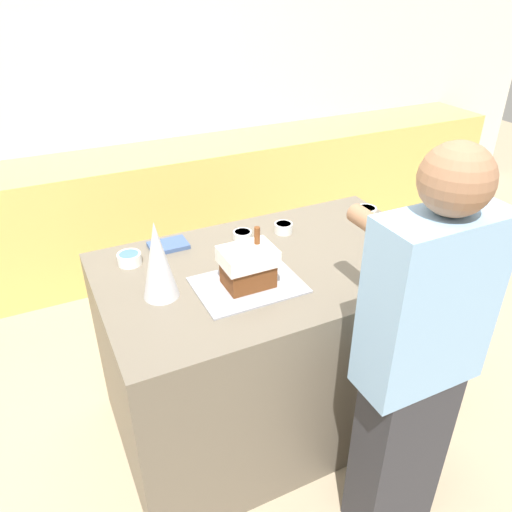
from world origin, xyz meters
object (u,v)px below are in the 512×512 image
(baking_tray, at_px, (248,285))
(candy_bowl_near_tray_left, at_px, (242,235))
(candy_bowl_behind_tray, at_px, (387,233))
(person, at_px, (416,365))
(cookbook, at_px, (168,245))
(decorative_tree, at_px, (158,260))
(candy_bowl_center_rear, at_px, (129,258))
(candy_bowl_near_tray_right, at_px, (283,227))
(candy_bowl_far_left, at_px, (366,210))
(gingerbread_house, at_px, (248,266))

(baking_tray, relative_size, candy_bowl_near_tray_left, 4.68)
(candy_bowl_behind_tray, bearing_deg, person, -120.94)
(cookbook, bearing_deg, decorative_tree, -110.99)
(candy_bowl_center_rear, relative_size, cookbook, 0.59)
(candy_bowl_near_tray_right, bearing_deg, candy_bowl_behind_tray, -31.20)
(candy_bowl_near_tray_right, bearing_deg, candy_bowl_far_left, -0.15)
(baking_tray, distance_m, candy_bowl_near_tray_left, 0.42)
(decorative_tree, xyz_separation_m, candy_bowl_near_tray_right, (0.71, 0.27, -0.14))
(decorative_tree, bearing_deg, candy_bowl_center_rear, 100.39)
(candy_bowl_center_rear, bearing_deg, decorative_tree, -79.61)
(candy_bowl_near_tray_left, bearing_deg, person, -78.05)
(candy_bowl_center_rear, bearing_deg, baking_tray, -44.37)
(candy_bowl_behind_tray, height_order, person, person)
(candy_bowl_center_rear, bearing_deg, candy_bowl_near_tray_left, -0.00)
(candy_bowl_far_left, height_order, candy_bowl_behind_tray, candy_bowl_behind_tray)
(gingerbread_house, relative_size, candy_bowl_near_tray_left, 2.60)
(decorative_tree, height_order, candy_bowl_far_left, decorative_tree)
(gingerbread_house, relative_size, candy_bowl_far_left, 2.23)
(candy_bowl_near_tray_left, bearing_deg, baking_tray, -111.29)
(baking_tray, xyz_separation_m, cookbook, (-0.20, 0.46, 0.01))
(cookbook, bearing_deg, gingerbread_house, -66.53)
(gingerbread_house, xyz_separation_m, candy_bowl_far_left, (0.87, 0.36, -0.08))
(candy_bowl_far_left, bearing_deg, candy_bowl_near_tray_right, 179.85)
(candy_bowl_near_tray_right, distance_m, cookbook, 0.57)
(baking_tray, bearing_deg, candy_bowl_near_tray_left, 68.71)
(baking_tray, xyz_separation_m, candy_bowl_behind_tray, (0.80, 0.10, 0.02))
(candy_bowl_center_rear, height_order, candy_bowl_near_tray_left, candy_bowl_center_rear)
(candy_bowl_behind_tray, distance_m, candy_bowl_near_tray_right, 0.51)
(candy_bowl_far_left, bearing_deg, decorative_tree, -167.41)
(gingerbread_house, bearing_deg, candy_bowl_behind_tray, 6.97)
(candy_bowl_far_left, bearing_deg, gingerbread_house, -157.56)
(decorative_tree, height_order, candy_bowl_near_tray_left, decorative_tree)
(decorative_tree, distance_m, candy_bowl_near_tray_right, 0.77)
(baking_tray, bearing_deg, gingerbread_house, 25.54)
(cookbook, distance_m, person, 1.23)
(decorative_tree, bearing_deg, person, -44.83)
(decorative_tree, height_order, candy_bowl_near_tray_right, decorative_tree)
(decorative_tree, relative_size, cookbook, 1.84)
(candy_bowl_behind_tray, bearing_deg, candy_bowl_center_rear, 166.19)
(baking_tray, relative_size, candy_bowl_far_left, 4.02)
(gingerbread_house, bearing_deg, decorative_tree, 165.76)
(baking_tray, xyz_separation_m, candy_bowl_center_rear, (-0.40, 0.39, 0.02))
(candy_bowl_far_left, bearing_deg, candy_bowl_near_tray_left, 177.38)
(cookbook, bearing_deg, baking_tray, -66.58)
(candy_bowl_behind_tray, relative_size, candy_bowl_near_tray_left, 1.37)
(decorative_tree, bearing_deg, candy_bowl_near_tray_left, 31.43)
(candy_bowl_behind_tray, bearing_deg, gingerbread_house, -173.03)
(gingerbread_house, relative_size, candy_bowl_center_rear, 2.28)
(candy_bowl_far_left, xyz_separation_m, cookbook, (-1.07, 0.10, -0.01))
(cookbook, height_order, person, person)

